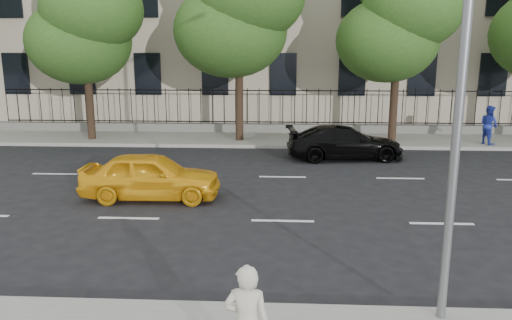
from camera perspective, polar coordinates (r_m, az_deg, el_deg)
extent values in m
plane|color=black|center=(10.53, 3.06, -11.53)|extent=(120.00, 120.00, 0.00)
cube|color=gray|center=(23.99, 3.04, 2.42)|extent=(60.00, 4.00, 0.15)
cube|color=slate|center=(25.62, 3.05, 3.69)|extent=(30.00, 0.50, 0.40)
cube|color=black|center=(25.58, 3.06, 4.35)|extent=(28.80, 0.05, 0.05)
cube|color=black|center=(25.40, 3.10, 7.93)|extent=(28.80, 0.05, 0.05)
cylinder|color=slate|center=(7.75, 22.61, 10.55)|extent=(0.14, 0.14, 8.00)
cylinder|color=#382619|center=(24.65, -18.44, 5.74)|extent=(0.36, 0.36, 2.97)
ellipsoid|color=#2E571D|center=(24.93, -19.54, 12.62)|extent=(4.75, 4.75, 3.90)
ellipsoid|color=#2E571D|center=(24.20, -18.20, 16.00)|extent=(4.50, 4.50, 3.70)
cylinder|color=#382619|center=(23.03, -1.92, 6.37)|extent=(0.36, 0.36, 3.32)
ellipsoid|color=#2E571D|center=(23.25, -2.93, 14.52)|extent=(5.13, 5.13, 4.21)
cylinder|color=#382619|center=(23.51, 15.43, 5.75)|extent=(0.36, 0.36, 3.08)
ellipsoid|color=#2E571D|center=(23.58, 14.73, 13.08)|extent=(4.56, 4.56, 3.74)
ellipsoid|color=#2E571D|center=(23.35, 17.42, 16.18)|extent=(4.32, 4.32, 3.55)
imported|color=#F5AE15|center=(14.84, -11.92, -1.79)|extent=(4.06, 1.70, 1.37)
imported|color=black|center=(20.13, 10.10, 1.99)|extent=(4.76, 2.32, 1.33)
imported|color=#22329A|center=(24.43, 25.06, 3.66)|extent=(0.93, 1.03, 1.72)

